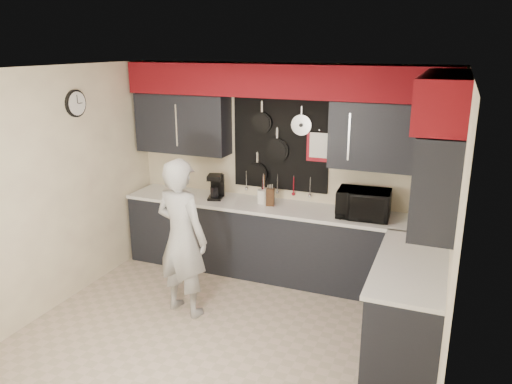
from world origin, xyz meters
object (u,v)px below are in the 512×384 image
at_px(knife_block, 270,197).
at_px(coffee_maker, 216,186).
at_px(person, 182,238).
at_px(utensil_crock, 262,196).
at_px(microwave, 364,204).

bearing_deg(knife_block, coffee_maker, 165.58).
bearing_deg(person, knife_block, -103.12).
xyz_separation_m(coffee_maker, person, (0.19, -1.21, -0.23)).
height_order(knife_block, utensil_crock, knife_block).
height_order(coffee_maker, person, person).
relative_size(utensil_crock, coffee_maker, 0.53).
distance_m(coffee_maker, person, 1.24).
height_order(microwave, utensil_crock, microwave).
bearing_deg(microwave, utensil_crock, 173.37).
bearing_deg(utensil_crock, microwave, -3.59).
bearing_deg(person, microwave, -133.45).
xyz_separation_m(microwave, utensil_crock, (-1.25, 0.08, -0.08)).
relative_size(utensil_crock, person, 0.10).
bearing_deg(coffee_maker, person, -97.81).
relative_size(knife_block, person, 0.12).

